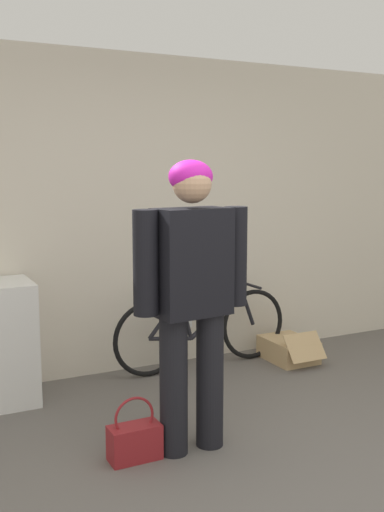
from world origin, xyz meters
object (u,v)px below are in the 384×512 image
(person, at_px, (192,286))
(handbag, at_px, (135,440))
(cardboard_box, at_px, (289,349))
(bicycle, at_px, (203,328))

(person, xyz_separation_m, handbag, (-0.36, 0.03, -0.89))
(handbag, bearing_deg, person, -4.23)
(handbag, distance_m, cardboard_box, 2.18)
(handbag, relative_size, cardboard_box, 0.68)
(bicycle, bearing_deg, cardboard_box, -14.09)
(person, distance_m, cardboard_box, 2.10)
(cardboard_box, bearing_deg, bicycle, 166.97)
(person, height_order, cardboard_box, person)
(person, bearing_deg, bicycle, 53.95)
(bicycle, height_order, handbag, bicycle)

